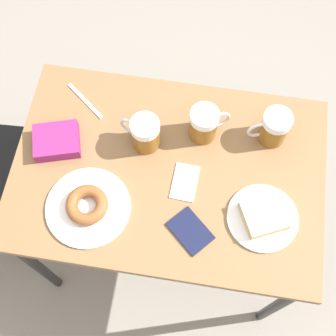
# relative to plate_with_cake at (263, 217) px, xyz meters

# --- Properties ---
(ground_plane) EXTENTS (8.00, 8.00, 0.00)m
(ground_plane) POSITION_rel_plate_with_cake_xyz_m (0.11, 0.30, -0.78)
(ground_plane) COLOR gray
(table) EXTENTS (0.66, 0.97, 0.76)m
(table) POSITION_rel_plate_with_cake_xyz_m (0.11, 0.30, -0.10)
(table) COLOR olive
(table) RESTS_ON ground_plane
(plate_with_cake) EXTENTS (0.21, 0.21, 0.05)m
(plate_with_cake) POSITION_rel_plate_with_cake_xyz_m (0.00, 0.00, 0.00)
(plate_with_cake) COLOR white
(plate_with_cake) RESTS_ON table
(plate_with_donut) EXTENTS (0.26, 0.26, 0.05)m
(plate_with_donut) POSITION_rel_plate_with_cake_xyz_m (-0.05, 0.52, -0.00)
(plate_with_donut) COLOR white
(plate_with_donut) RESTS_ON table
(beer_mug_left) EXTENTS (0.09, 0.13, 0.12)m
(beer_mug_left) POSITION_rel_plate_with_cake_xyz_m (0.26, 0.21, 0.04)
(beer_mug_left) COLOR #8C5619
(beer_mug_left) RESTS_ON table
(beer_mug_center) EXTENTS (0.09, 0.13, 0.12)m
(beer_mug_center) POSITION_rel_plate_with_cake_xyz_m (0.20, 0.39, 0.04)
(beer_mug_center) COLOR #8C5619
(beer_mug_center) RESTS_ON table
(beer_mug_right) EXTENTS (0.09, 0.13, 0.12)m
(beer_mug_right) POSITION_rel_plate_with_cake_xyz_m (0.28, -0.00, 0.04)
(beer_mug_right) COLOR #8C5619
(beer_mug_right) RESTS_ON table
(napkin_folded) EXTENTS (0.12, 0.08, 0.00)m
(napkin_folded) POSITION_rel_plate_with_cake_xyz_m (0.08, 0.25, -0.02)
(napkin_folded) COLOR white
(napkin_folded) RESTS_ON table
(fork) EXTENTS (0.12, 0.14, 0.00)m
(fork) POSITION_rel_plate_with_cake_xyz_m (0.31, 0.61, -0.02)
(fork) COLOR silver
(fork) RESTS_ON table
(passport_near_edge) EXTENTS (0.15, 0.15, 0.01)m
(passport_near_edge) POSITION_rel_plate_with_cake_xyz_m (-0.07, 0.21, -0.01)
(passport_near_edge) COLOR #141938
(passport_near_edge) RESTS_ON table
(blue_pouch) EXTENTS (0.15, 0.17, 0.04)m
(blue_pouch) POSITION_rel_plate_with_cake_xyz_m (0.14, 0.66, 0.00)
(blue_pouch) COLOR #8C2366
(blue_pouch) RESTS_ON table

